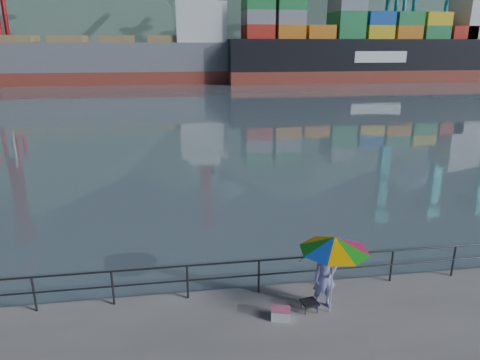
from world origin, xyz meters
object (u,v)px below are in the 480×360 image
(fisherman, at_px, (325,277))
(beach_umbrella, at_px, (334,244))
(cooler_bag, at_px, (281,314))
(container_ship, at_px, (378,49))
(bulk_carrier, at_px, (129,59))

(fisherman, bearing_deg, beach_umbrella, -79.25)
(beach_umbrella, distance_m, cooler_bag, 2.30)
(fisherman, distance_m, cooler_bag, 1.53)
(cooler_bag, xyz_separation_m, container_ship, (36.82, 71.76, 5.74))
(fisherman, height_order, bulk_carrier, bulk_carrier)
(cooler_bag, bearing_deg, bulk_carrier, 113.53)
(fisherman, bearing_deg, cooler_bag, -170.16)
(beach_umbrella, relative_size, container_ship, 0.04)
(beach_umbrella, bearing_deg, cooler_bag, -176.26)
(container_ship, bearing_deg, beach_umbrella, -116.33)
(cooler_bag, height_order, bulk_carrier, bulk_carrier)
(bulk_carrier, xyz_separation_m, container_ship, (47.21, -2.75, 1.69))
(fisherman, height_order, beach_umbrella, beach_umbrella)
(fisherman, bearing_deg, container_ship, 57.41)
(beach_umbrella, distance_m, container_ship, 80.07)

